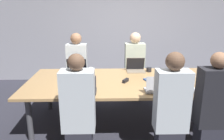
{
  "coord_description": "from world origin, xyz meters",
  "views": [
    {
      "loc": [
        -0.42,
        -3.37,
        1.89
      ],
      "look_at": [
        -0.33,
        0.1,
        0.9
      ],
      "focal_mm": 35.0,
      "sensor_mm": 36.0,
      "label": 1
    }
  ],
  "objects_px": {
    "laptop_near_right": "(206,88)",
    "person_far_left": "(77,69)",
    "laptop_near_midright": "(158,88)",
    "laptop_far_center": "(136,67)",
    "cup_near_left": "(65,90)",
    "person_near_right": "(212,109)",
    "laptop_far_left": "(76,67)",
    "person_far_center": "(134,68)",
    "stapler": "(126,81)",
    "cup_near_right": "(186,90)",
    "bottle_near_right": "(220,83)",
    "person_near_midright": "(171,111)",
    "cup_far_left": "(91,70)",
    "laptop_near_left": "(85,88)",
    "cup_far_center": "(149,70)",
    "person_near_left": "(78,112)"
  },
  "relations": [
    {
      "from": "laptop_far_left",
      "to": "laptop_far_center",
      "type": "bearing_deg",
      "value": -2.64
    },
    {
      "from": "laptop_far_left",
      "to": "laptop_far_center",
      "type": "height_order",
      "value": "laptop_far_center"
    },
    {
      "from": "person_near_right",
      "to": "laptop_far_left",
      "type": "distance_m",
      "value": 2.42
    },
    {
      "from": "laptop_near_midright",
      "to": "stapler",
      "type": "relative_size",
      "value": 2.33
    },
    {
      "from": "laptop_near_midright",
      "to": "person_far_left",
      "type": "distance_m",
      "value": 1.98
    },
    {
      "from": "laptop_near_left",
      "to": "laptop_near_right",
      "type": "xyz_separation_m",
      "value": [
        1.66,
        -0.04,
        0.0
      ]
    },
    {
      "from": "laptop_near_midright",
      "to": "person_far_left",
      "type": "relative_size",
      "value": 0.25
    },
    {
      "from": "laptop_near_midright",
      "to": "laptop_far_center",
      "type": "bearing_deg",
      "value": -80.85
    },
    {
      "from": "cup_far_center",
      "to": "cup_near_left",
      "type": "bearing_deg",
      "value": -143.29
    },
    {
      "from": "bottle_near_right",
      "to": "laptop_far_center",
      "type": "xyz_separation_m",
      "value": [
        -1.1,
        0.98,
        -0.03
      ]
    },
    {
      "from": "bottle_near_right",
      "to": "stapler",
      "type": "bearing_deg",
      "value": 164.96
    },
    {
      "from": "person_near_midright",
      "to": "cup_far_left",
      "type": "distance_m",
      "value": 1.85
    },
    {
      "from": "laptop_near_midright",
      "to": "laptop_far_left",
      "type": "bearing_deg",
      "value": -41.3
    },
    {
      "from": "cup_far_left",
      "to": "person_far_left",
      "type": "bearing_deg",
      "value": 126.02
    },
    {
      "from": "cup_near_left",
      "to": "cup_far_center",
      "type": "bearing_deg",
      "value": 36.71
    },
    {
      "from": "person_far_center",
      "to": "stapler",
      "type": "xyz_separation_m",
      "value": [
        -0.28,
        -1.08,
        0.08
      ]
    },
    {
      "from": "person_near_right",
      "to": "person_far_left",
      "type": "distance_m",
      "value": 2.67
    },
    {
      "from": "laptop_near_right",
      "to": "cup_near_right",
      "type": "distance_m",
      "value": 0.26
    },
    {
      "from": "laptop_near_right",
      "to": "person_far_left",
      "type": "distance_m",
      "value": 2.49
    },
    {
      "from": "laptop_far_left",
      "to": "person_near_left",
      "type": "bearing_deg",
      "value": -81.79
    },
    {
      "from": "person_near_right",
      "to": "person_far_left",
      "type": "height_order",
      "value": "person_far_left"
    },
    {
      "from": "cup_far_left",
      "to": "person_near_left",
      "type": "bearing_deg",
      "value": -91.99
    },
    {
      "from": "laptop_near_midright",
      "to": "person_near_right",
      "type": "distance_m",
      "value": 0.73
    },
    {
      "from": "bottle_near_right",
      "to": "laptop_near_right",
      "type": "bearing_deg",
      "value": -151.81
    },
    {
      "from": "person_far_left",
      "to": "cup_far_center",
      "type": "relative_size",
      "value": 15.06
    },
    {
      "from": "person_near_midright",
      "to": "laptop_near_right",
      "type": "bearing_deg",
      "value": -145.37
    },
    {
      "from": "laptop_near_midright",
      "to": "laptop_near_right",
      "type": "relative_size",
      "value": 1.14
    },
    {
      "from": "bottle_near_right",
      "to": "cup_far_center",
      "type": "xyz_separation_m",
      "value": [
        -0.86,
        0.94,
        -0.06
      ]
    },
    {
      "from": "cup_near_left",
      "to": "bottle_near_right",
      "type": "bearing_deg",
      "value": 2.04
    },
    {
      "from": "laptop_far_left",
      "to": "person_far_center",
      "type": "bearing_deg",
      "value": 19.87
    },
    {
      "from": "cup_near_right",
      "to": "person_near_left",
      "type": "bearing_deg",
      "value": -164.39
    },
    {
      "from": "person_near_left",
      "to": "cup_far_center",
      "type": "height_order",
      "value": "person_near_left"
    },
    {
      "from": "bottle_near_right",
      "to": "laptop_far_center",
      "type": "distance_m",
      "value": 1.47
    },
    {
      "from": "person_near_midright",
      "to": "cup_near_right",
      "type": "height_order",
      "value": "person_near_midright"
    },
    {
      "from": "cup_near_left",
      "to": "person_far_left",
      "type": "height_order",
      "value": "person_far_left"
    },
    {
      "from": "cup_near_right",
      "to": "laptop_far_center",
      "type": "relative_size",
      "value": 0.26
    },
    {
      "from": "laptop_near_right",
      "to": "person_near_right",
      "type": "height_order",
      "value": "person_near_right"
    },
    {
      "from": "stapler",
      "to": "laptop_near_midright",
      "type": "bearing_deg",
      "value": -16.4
    },
    {
      "from": "stapler",
      "to": "laptop_far_left",
      "type": "bearing_deg",
      "value": 173.85
    },
    {
      "from": "person_near_right",
      "to": "laptop_far_left",
      "type": "relative_size",
      "value": 3.85
    },
    {
      "from": "laptop_near_right",
      "to": "cup_near_right",
      "type": "xyz_separation_m",
      "value": [
        -0.26,
        0.03,
        -0.04
      ]
    },
    {
      "from": "person_near_midright",
      "to": "person_near_right",
      "type": "distance_m",
      "value": 0.55
    },
    {
      "from": "laptop_near_left",
      "to": "cup_near_right",
      "type": "distance_m",
      "value": 1.4
    },
    {
      "from": "laptop_far_left",
      "to": "cup_far_center",
      "type": "height_order",
      "value": "laptop_far_left"
    },
    {
      "from": "person_near_midright",
      "to": "laptop_near_right",
      "type": "height_order",
      "value": "person_near_midright"
    },
    {
      "from": "laptop_near_left",
      "to": "cup_far_center",
      "type": "relative_size",
      "value": 3.37
    },
    {
      "from": "cup_far_left",
      "to": "bottle_near_right",
      "type": "bearing_deg",
      "value": -26.25
    },
    {
      "from": "laptop_far_center",
      "to": "cup_near_left",
      "type": "bearing_deg",
      "value": -136.64
    },
    {
      "from": "person_near_left",
      "to": "laptop_far_left",
      "type": "bearing_deg",
      "value": -81.79
    },
    {
      "from": "cup_near_right",
      "to": "bottle_near_right",
      "type": "relative_size",
      "value": 0.38
    }
  ]
}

